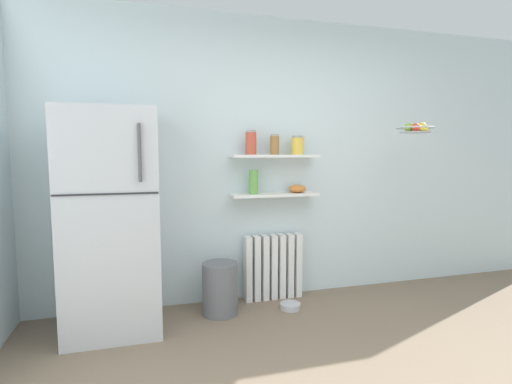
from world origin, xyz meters
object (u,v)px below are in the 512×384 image
vase (254,182)px  trash_bin (220,288)px  storage_jar_0 (251,143)px  pet_food_bowl (290,306)px  radiator (273,267)px  storage_jar_2 (297,145)px  shelf_bowl (297,189)px  storage_jar_1 (275,145)px  hanging_fruit_basket (416,128)px  refrigerator (112,221)px

vase → trash_bin: (-0.35, -0.19, -0.89)m
storage_jar_0 → pet_food_bowl: storage_jar_0 is taller
trash_bin → radiator: bearing=21.5°
storage_jar_2 → trash_bin: (-0.77, -0.19, -1.22)m
storage_jar_2 → shelf_bowl: 0.40m
vase → shelf_bowl: bearing=0.0°
radiator → storage_jar_0: storage_jar_0 is taller
storage_jar_1 → shelf_bowl: storage_jar_1 is taller
storage_jar_1 → radiator: bearing=90.0°
radiator → hanging_fruit_basket: (1.19, -0.42, 1.28)m
refrigerator → shelf_bowl: 1.64m
radiator → shelf_bowl: bearing=-7.6°
storage_jar_1 → vase: size_ratio=0.85×
refrigerator → trash_bin: refrigerator is taller
shelf_bowl → hanging_fruit_basket: bearing=-22.1°
storage_jar_1 → vase: (-0.20, 0.00, -0.34)m
refrigerator → hanging_fruit_basket: (2.58, -0.17, 0.74)m
storage_jar_2 → trash_bin: size_ratio=0.39×
trash_bin → hanging_fruit_basket: bearing=-6.8°
refrigerator → storage_jar_0: (1.17, 0.22, 0.61)m
vase → pet_food_bowl: vase is taller
refrigerator → storage_jar_1: refrigerator is taller
storage_jar_0 → vase: bearing=0.0°
storage_jar_0 → storage_jar_2: bearing=0.0°
refrigerator → trash_bin: (0.84, 0.04, -0.63)m
radiator → pet_food_bowl: 0.41m
storage_jar_1 → pet_food_bowl: size_ratio=1.02×
storage_jar_2 → refrigerator: bearing=-172.1°
refrigerator → storage_jar_2: 1.73m
pet_food_bowl → storage_jar_1: bearing=104.1°
trash_bin → storage_jar_0: bearing=29.8°
radiator → storage_jar_0: size_ratio=2.81×
shelf_bowl → radiator: bearing=172.4°
refrigerator → shelf_bowl: refrigerator is taller
refrigerator → hanging_fruit_basket: bearing=-3.7°
storage_jar_0 → pet_food_bowl: (0.29, -0.26, -1.44)m
storage_jar_1 → hanging_fruit_basket: 1.26m
storage_jar_0 → storage_jar_1: (0.22, 0.00, -0.02)m
storage_jar_0 → shelf_bowl: size_ratio=1.32×
trash_bin → pet_food_bowl: (0.61, -0.07, -0.20)m
refrigerator → pet_food_bowl: 1.67m
storage_jar_0 → trash_bin: bearing=-150.2°
storage_jar_2 → trash_bin: storage_jar_2 is taller
storage_jar_1 → trash_bin: bearing=-161.2°
radiator → storage_jar_2: bearing=-7.7°
refrigerator → storage_jar_1: bearing=9.2°
refrigerator → storage_jar_1: (1.39, 0.22, 0.60)m
vase → shelf_bowl: (0.42, 0.00, -0.07)m
refrigerator → radiator: refrigerator is taller
hanging_fruit_basket → radiator: bearing=160.5°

